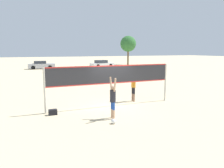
{
  "coord_description": "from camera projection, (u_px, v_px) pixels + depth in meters",
  "views": [
    {
      "loc": [
        -4.95,
        -11.38,
        3.24
      ],
      "look_at": [
        0.0,
        0.0,
        1.32
      ],
      "focal_mm": 35.0,
      "sensor_mm": 36.0,
      "label": 1
    }
  ],
  "objects": [
    {
      "name": "player_spiker",
      "position": [
        113.0,
        97.0,
        10.33
      ],
      "size": [
        0.28,
        0.68,
        1.99
      ],
      "rotation": [
        0.0,
        0.0,
        1.57
      ],
      "color": "tan",
      "rests_on": "ground_plane"
    },
    {
      "name": "player_blocker",
      "position": [
        133.0,
        83.0,
        13.86
      ],
      "size": [
        0.28,
        0.71,
        2.2
      ],
      "rotation": [
        0.0,
        0.0,
        -1.57
      ],
      "color": "#8C664C",
      "rests_on": "ground_plane"
    },
    {
      "name": "volleyball",
      "position": [
        114.0,
        121.0,
        9.71
      ],
      "size": [
        0.22,
        0.22,
        0.22
      ],
      "color": "white",
      "rests_on": "ground_plane"
    },
    {
      "name": "gear_bag",
      "position": [
        53.0,
        112.0,
        11.03
      ],
      "size": [
        0.41,
        0.25,
        0.28
      ],
      "color": "black",
      "rests_on": "ground_plane"
    },
    {
      "name": "parked_car_mid",
      "position": [
        102.0,
        64.0,
        42.52
      ],
      "size": [
        4.84,
        2.6,
        1.35
      ],
      "rotation": [
        0.0,
        0.0,
        0.17
      ],
      "color": "silver",
      "rests_on": "ground_plane"
    },
    {
      "name": "parked_car_near",
      "position": [
        41.0,
        65.0,
        38.26
      ],
      "size": [
        4.6,
        2.08,
        1.39
      ],
      "rotation": [
        0.0,
        0.0,
        -0.06
      ],
      "color": "#B7B7BC",
      "rests_on": "ground_plane"
    },
    {
      "name": "tree_left_cluster",
      "position": [
        128.0,
        44.0,
        48.69
      ],
      "size": [
        3.51,
        3.51,
        6.42
      ],
      "color": "brown",
      "rests_on": "ground_plane"
    },
    {
      "name": "ground_plane",
      "position": [
        112.0,
        106.0,
        12.76
      ],
      "size": [
        200.0,
        200.0,
        0.0
      ],
      "primitive_type": "plane",
      "color": "beige"
    },
    {
      "name": "volleyball_net",
      "position": [
        112.0,
        77.0,
        12.49
      ],
      "size": [
        7.59,
        0.1,
        2.4
      ],
      "color": "beige",
      "rests_on": "ground_plane"
    }
  ]
}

